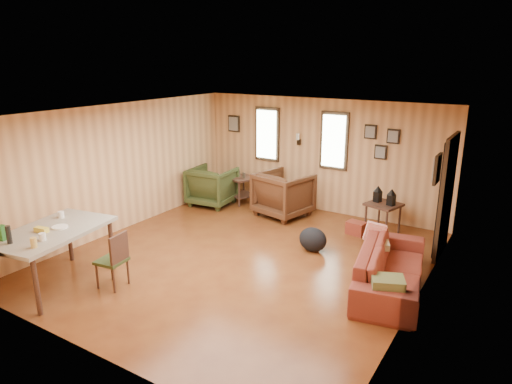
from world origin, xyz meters
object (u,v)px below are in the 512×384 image
recliner_brown (284,192)px  recliner_green (212,184)px  dining_table (51,235)px  end_table (241,185)px  sofa (392,261)px  side_table (384,202)px

recliner_brown → recliner_green: 1.73m
recliner_green → dining_table: size_ratio=0.52×
recliner_green → dining_table: 4.28m
end_table → dining_table: 4.73m
recliner_green → dining_table: bearing=89.1°
recliner_brown → dining_table: (-1.35, -4.45, 0.27)m
sofa → recliner_brown: 3.43m
end_table → side_table: (3.30, -0.16, 0.20)m
sofa → dining_table: bearing=110.2°
dining_table → end_table: bearing=79.0°
recliner_green → side_table: (3.78, 0.30, 0.14)m
dining_table → recliner_brown: bearing=63.5°
recliner_brown → dining_table: bearing=86.0°
sofa → recliner_brown: size_ratio=2.12×
side_table → sofa: bearing=-70.1°
end_table → dining_table: (-0.12, -4.72, 0.36)m
end_table → side_table: side_table is taller
side_table → dining_table: size_ratio=0.49×
recliner_brown → recliner_green: (-1.71, -0.19, -0.04)m
sofa → side_table: bearing=9.3°
sofa → dining_table: dining_table is taller
recliner_green → recliner_brown: bearing=-179.4°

